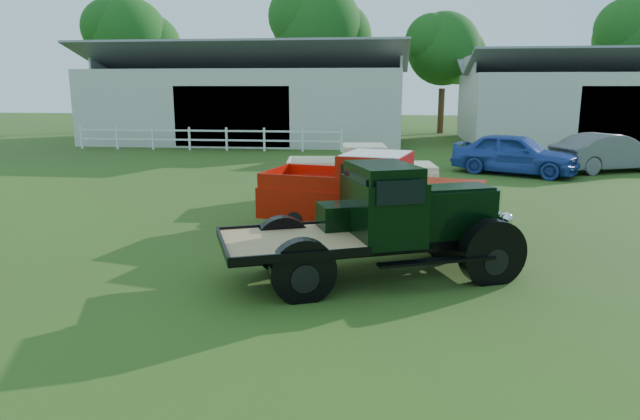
% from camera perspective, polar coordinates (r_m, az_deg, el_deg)
% --- Properties ---
extents(ground, '(120.00, 120.00, 0.00)m').
position_cam_1_polar(ground, '(9.59, -2.08, -7.63)').
color(ground, '#32431C').
extents(shed_left, '(18.80, 10.20, 5.60)m').
position_cam_1_polar(shed_left, '(35.91, -6.74, 11.41)').
color(shed_left, '#9FA096').
rests_on(shed_left, ground).
extents(shed_right, '(16.80, 9.20, 5.20)m').
position_cam_1_polar(shed_right, '(38.04, 26.70, 9.96)').
color(shed_right, '#9FA096').
rests_on(shed_right, ground).
extents(fence_rail, '(14.20, 0.16, 1.20)m').
position_cam_1_polar(fence_rail, '(30.52, -11.14, 7.00)').
color(fence_rail, white).
rests_on(fence_rail, ground).
extents(tree_a, '(6.30, 6.30, 10.50)m').
position_cam_1_polar(tree_a, '(46.24, -18.46, 14.08)').
color(tree_a, '#114A14').
rests_on(tree_a, ground).
extents(tree_b, '(6.90, 6.90, 11.50)m').
position_cam_1_polar(tree_b, '(43.32, -0.25, 15.52)').
color(tree_b, '#114A14').
rests_on(tree_b, ground).
extents(tree_c, '(5.40, 5.40, 9.00)m').
position_cam_1_polar(tree_c, '(42.07, 12.19, 13.65)').
color(tree_c, '#114A14').
rests_on(tree_c, ground).
extents(tree_d, '(6.00, 6.00, 10.00)m').
position_cam_1_polar(tree_d, '(46.02, 28.87, 12.92)').
color(tree_d, '#114A14').
rests_on(tree_d, ground).
extents(vintage_flatbed, '(5.38, 3.71, 1.98)m').
position_cam_1_polar(vintage_flatbed, '(9.81, 5.70, -1.19)').
color(vintage_flatbed, black).
rests_on(vintage_flatbed, ground).
extents(red_pickup, '(5.36, 3.01, 1.84)m').
position_cam_1_polar(red_pickup, '(12.87, 5.14, 1.73)').
color(red_pickup, '#B21408').
rests_on(red_pickup, ground).
extents(white_pickup, '(4.53, 2.17, 1.61)m').
position_cam_1_polar(white_pickup, '(16.46, 4.07, 3.62)').
color(white_pickup, beige).
rests_on(white_pickup, ground).
extents(misc_car_blue, '(4.93, 3.75, 1.57)m').
position_cam_1_polar(misc_car_blue, '(22.83, 18.90, 5.35)').
color(misc_car_blue, '#2544A0').
rests_on(misc_car_blue, ground).
extents(misc_car_grey, '(4.75, 3.33, 1.48)m').
position_cam_1_polar(misc_car_grey, '(25.03, 26.85, 5.15)').
color(misc_car_grey, '#5B5B5C').
rests_on(misc_car_grey, ground).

